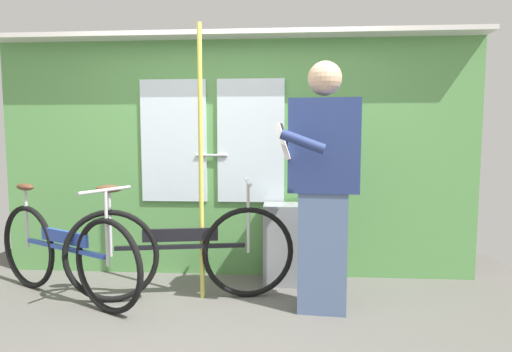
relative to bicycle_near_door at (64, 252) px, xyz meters
name	(u,v)px	position (x,y,z in m)	size (l,w,h in m)	color
ground_plane	(209,350)	(1.26, -0.67, -0.39)	(5.31, 4.35, 0.04)	#56544F
train_door_wall	(234,152)	(1.25, 0.70, 0.76)	(4.31, 0.28, 2.17)	#56934C
bicycle_near_door	(64,252)	(0.00, 0.00, 0.00)	(1.53, 0.84, 0.91)	black
bicycle_leaning_behind	(180,251)	(0.90, 0.05, 0.01)	(1.76, 0.48, 0.94)	black
passenger_reading_newspaper	(322,182)	(1.98, -0.09, 0.58)	(0.60, 0.54, 1.80)	slate
trash_bin_by_wall	(288,244)	(1.75, 0.49, -0.03)	(0.42, 0.28, 0.69)	gray
handrail_pole	(201,164)	(1.07, 0.11, 0.69)	(0.04, 0.04, 2.13)	#C6C14C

